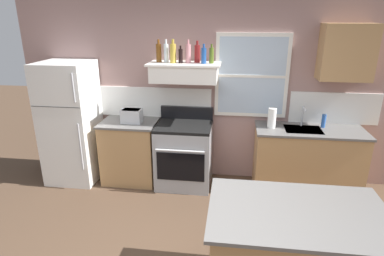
% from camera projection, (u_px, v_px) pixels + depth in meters
% --- Properties ---
extents(back_wall, '(5.40, 0.11, 2.70)m').
position_uv_depth(back_wall, '(207.00, 88.00, 4.61)').
color(back_wall, gray).
rests_on(back_wall, ground_plane).
extents(refrigerator, '(0.70, 0.72, 1.74)m').
position_uv_depth(refrigerator, '(71.00, 123.00, 4.65)').
color(refrigerator, white).
rests_on(refrigerator, ground_plane).
extents(counter_left_of_stove, '(0.79, 0.63, 0.91)m').
position_uv_depth(counter_left_of_stove, '(131.00, 151.00, 4.74)').
color(counter_left_of_stove, tan).
rests_on(counter_left_of_stove, ground_plane).
extents(toaster, '(0.30, 0.20, 0.19)m').
position_uv_depth(toaster, '(132.00, 116.00, 4.52)').
color(toaster, silver).
rests_on(toaster, counter_left_of_stove).
extents(stove_range, '(0.76, 0.69, 1.09)m').
position_uv_depth(stove_range, '(184.00, 154.00, 4.60)').
color(stove_range, '#9EA0A5').
rests_on(stove_range, ground_plane).
extents(range_hood_shelf, '(0.96, 0.52, 0.24)m').
position_uv_depth(range_hood_shelf, '(185.00, 72.00, 4.31)').
color(range_hood_shelf, white).
extents(bottle_amber_wine, '(0.07, 0.07, 0.30)m').
position_uv_depth(bottle_amber_wine, '(159.00, 53.00, 4.31)').
color(bottle_amber_wine, brown).
rests_on(bottle_amber_wine, range_hood_shelf).
extents(bottle_clear_tall, '(0.06, 0.06, 0.30)m').
position_uv_depth(bottle_clear_tall, '(166.00, 53.00, 4.27)').
color(bottle_clear_tall, silver).
rests_on(bottle_clear_tall, range_hood_shelf).
extents(bottle_champagne_gold_foil, '(0.08, 0.08, 0.31)m').
position_uv_depth(bottle_champagne_gold_foil, '(173.00, 53.00, 4.21)').
color(bottle_champagne_gold_foil, '#B29333').
rests_on(bottle_champagne_gold_foil, range_hood_shelf).
extents(bottle_balsamic_dark, '(0.06, 0.06, 0.23)m').
position_uv_depth(bottle_balsamic_dark, '(181.00, 56.00, 4.21)').
color(bottle_balsamic_dark, black).
rests_on(bottle_balsamic_dark, range_hood_shelf).
extents(bottle_rose_pink, '(0.07, 0.07, 0.30)m').
position_uv_depth(bottle_rose_pink, '(188.00, 53.00, 4.21)').
color(bottle_rose_pink, '#C67F84').
rests_on(bottle_rose_pink, range_hood_shelf).
extents(bottle_red_label_wine, '(0.07, 0.07, 0.28)m').
position_uv_depth(bottle_red_label_wine, '(197.00, 53.00, 4.26)').
color(bottle_red_label_wine, maroon).
rests_on(bottle_red_label_wine, range_hood_shelf).
extents(bottle_blue_liqueur, '(0.07, 0.07, 0.25)m').
position_uv_depth(bottle_blue_liqueur, '(204.00, 55.00, 4.16)').
color(bottle_blue_liqueur, '#1E478C').
rests_on(bottle_blue_liqueur, range_hood_shelf).
extents(bottle_olive_oil_square, '(0.06, 0.06, 0.25)m').
position_uv_depth(bottle_olive_oil_square, '(212.00, 55.00, 4.19)').
color(bottle_olive_oil_square, '#4C601E').
rests_on(bottle_olive_oil_square, range_hood_shelf).
extents(counter_right_with_sink, '(1.43, 0.63, 0.91)m').
position_uv_depth(counter_right_with_sink, '(307.00, 160.00, 4.43)').
color(counter_right_with_sink, tan).
rests_on(counter_right_with_sink, ground_plane).
extents(sink_faucet, '(0.03, 0.17, 0.28)m').
position_uv_depth(sink_faucet, '(303.00, 114.00, 4.33)').
color(sink_faucet, silver).
rests_on(sink_faucet, counter_right_with_sink).
extents(paper_towel_roll, '(0.11, 0.11, 0.27)m').
position_uv_depth(paper_towel_roll, '(272.00, 118.00, 4.30)').
color(paper_towel_roll, white).
rests_on(paper_towel_roll, counter_right_with_sink).
extents(dish_soap_bottle, '(0.06, 0.06, 0.18)m').
position_uv_depth(dish_soap_bottle, '(324.00, 121.00, 4.32)').
color(dish_soap_bottle, blue).
rests_on(dish_soap_bottle, counter_right_with_sink).
extents(upper_cabinet_right, '(0.64, 0.32, 0.70)m').
position_uv_depth(upper_cabinet_right, '(347.00, 52.00, 4.04)').
color(upper_cabinet_right, tan).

